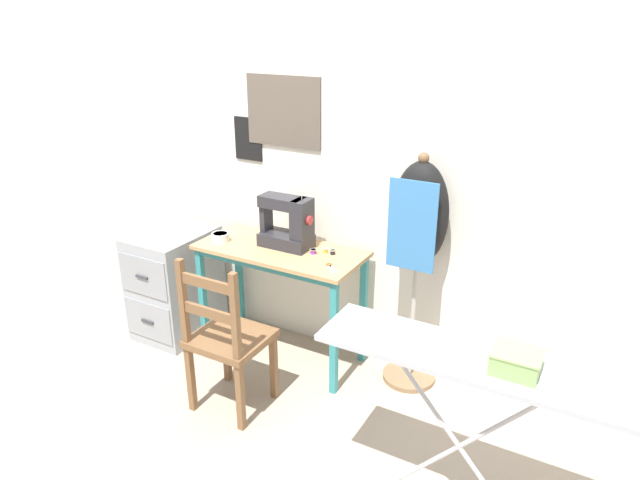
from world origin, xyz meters
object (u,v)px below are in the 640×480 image
object	(u,v)px
scissors	(330,267)
wooden_chair	(227,340)
filing_cabinet	(175,283)
dress_form	(419,227)
thread_spool_far_edge	(333,252)
thread_spool_near_machine	(313,252)
storage_box	(516,362)
sewing_machine	(289,224)
ironing_board	(468,367)
fabric_bowl	(220,237)
thread_spool_mid_table	(325,251)

from	to	relation	value
scissors	wooden_chair	world-z (taller)	wooden_chair
filing_cabinet	dress_form	distance (m)	1.76
thread_spool_far_edge	thread_spool_near_machine	bearing A→B (deg)	-155.76
thread_spool_far_edge	storage_box	bearing A→B (deg)	-35.02
storage_box	thread_spool_far_edge	bearing A→B (deg)	144.98
sewing_machine	filing_cabinet	xyz separation A→B (m)	(-0.85, -0.14, -0.54)
ironing_board	storage_box	world-z (taller)	storage_box
scissors	thread_spool_far_edge	size ratio (longest dim) A/B	3.19
thread_spool_near_machine	ironing_board	bearing A→B (deg)	-34.36
fabric_bowl	wooden_chair	bearing A→B (deg)	-50.40
sewing_machine	thread_spool_mid_table	size ratio (longest dim) A/B	10.36
scissors	wooden_chair	bearing A→B (deg)	-126.52
thread_spool_near_machine	storage_box	size ratio (longest dim) A/B	0.24
scissors	fabric_bowl	bearing A→B (deg)	179.50
sewing_machine	thread_spool_near_machine	bearing A→B (deg)	-8.45
fabric_bowl	filing_cabinet	bearing A→B (deg)	-179.14
ironing_board	storage_box	bearing A→B (deg)	-6.91
sewing_machine	storage_box	size ratio (longest dim) A/B	1.90
sewing_machine	scissors	world-z (taller)	sewing_machine
filing_cabinet	dress_form	xyz separation A→B (m)	(1.63, 0.24, 0.63)
sewing_machine	thread_spool_far_edge	xyz separation A→B (m)	(0.29, 0.02, -0.13)
dress_form	wooden_chair	bearing A→B (deg)	-136.86
fabric_bowl	filing_cabinet	xyz separation A→B (m)	(-0.42, -0.01, -0.42)
storage_box	filing_cabinet	bearing A→B (deg)	163.59
filing_cabinet	ironing_board	world-z (taller)	ironing_board
ironing_board	wooden_chair	bearing A→B (deg)	172.69
sewing_machine	scissors	bearing A→B (deg)	-21.08
thread_spool_mid_table	thread_spool_far_edge	xyz separation A→B (m)	(0.05, 0.00, -0.00)
sewing_machine	scissors	xyz separation A→B (m)	(0.36, -0.14, -0.15)
sewing_machine	filing_cabinet	size ratio (longest dim) A/B	0.46
wooden_chair	filing_cabinet	bearing A→B (deg)	149.21
fabric_bowl	dress_form	world-z (taller)	dress_form
scissors	thread_spool_far_edge	world-z (taller)	thread_spool_far_edge
wooden_chair	ironing_board	world-z (taller)	wooden_chair
fabric_bowl	storage_box	world-z (taller)	storage_box
filing_cabinet	sewing_machine	bearing A→B (deg)	9.33
fabric_bowl	storage_box	bearing A→B (deg)	-19.89
sewing_machine	fabric_bowl	bearing A→B (deg)	-162.69
storage_box	sewing_machine	bearing A→B (deg)	151.10
wooden_chair	fabric_bowl	bearing A→B (deg)	129.60
thread_spool_near_machine	thread_spool_mid_table	world-z (taller)	thread_spool_mid_table
fabric_bowl	scissors	xyz separation A→B (m)	(0.79, -0.01, -0.03)
thread_spool_near_machine	wooden_chair	distance (m)	0.72
filing_cabinet	dress_form	size ratio (longest dim) A/B	0.52
dress_form	storage_box	size ratio (longest dim) A/B	7.86
scissors	wooden_chair	xyz separation A→B (m)	(-0.37, -0.50, -0.32)
scissors	thread_spool_far_edge	distance (m)	0.18
wooden_chair	dress_form	size ratio (longest dim) A/B	0.66
fabric_bowl	thread_spool_far_edge	size ratio (longest dim) A/B	2.92
thread_spool_far_edge	storage_box	xyz separation A→B (m)	(1.22, -0.85, 0.13)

